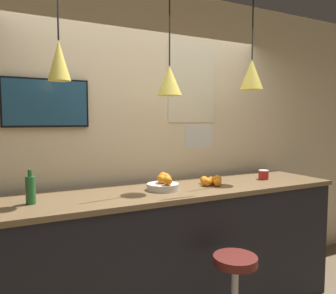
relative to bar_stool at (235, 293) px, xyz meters
The scene contains 13 objects.
back_wall 1.48m from the bar_stool, 102.05° to the left, with size 8.00×0.06×2.90m.
service_counter 0.65m from the bar_stool, 110.87° to the left, with size 3.12×0.72×1.11m.
bar_stool is the anchor object (origin of this frame).
fruit_bowl 0.96m from the bar_stool, 115.22° to the left, with size 0.26×0.26×0.14m.
orange_pile 0.92m from the bar_stool, 72.38° to the left, with size 0.21×0.23×0.08m.
juice_bottle 1.60m from the bar_stool, 155.30° to the left, with size 0.07×0.07×0.24m.
spread_jar 1.22m from the bar_stool, 36.23° to the left, with size 0.10×0.10×0.09m.
pendant_lamp_left 2.04m from the bar_stool, 151.97° to the left, with size 0.15×0.15×0.86m.
pendant_lamp_middle 1.67m from the bar_stool, 111.77° to the left, with size 0.20×0.20×0.93m.
pendant_lamp_right 1.85m from the bar_stool, 42.82° to the left, with size 0.21×0.21×0.85m.
mounted_tv 2.04m from the bar_stool, 137.56° to the left, with size 0.67×0.04×0.39m.
hanging_menu_board 1.16m from the bar_stool, 109.43° to the left, with size 0.24×0.01×0.17m.
wall_poster 1.92m from the bar_stool, 75.75° to the left, with size 0.54×0.01×0.77m.
Camera 1 is at (-1.21, -1.69, 1.67)m, focal length 35.00 mm.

